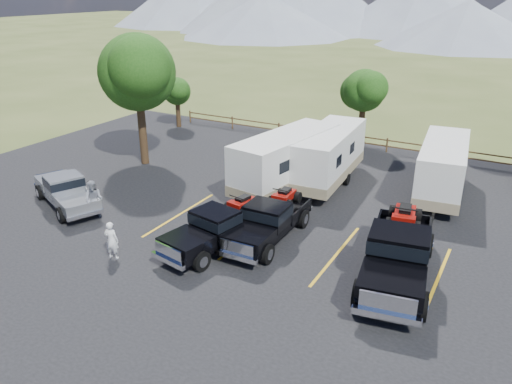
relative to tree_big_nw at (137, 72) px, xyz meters
The scene contains 16 objects.
ground 16.44m from the tree_big_nw, 35.73° to the right, with size 320.00×320.00×0.00m, color #3E4D21.
asphalt_lot 14.99m from the tree_big_nw, 25.65° to the right, with size 44.00×34.00×0.04m, color black.
stall_lines 14.61m from the tree_big_nw, 21.83° to the right, with size 12.12×5.50×0.01m.
tree_big_nw is the anchor object (origin of this frame).
tree_north 14.61m from the tree_big_nw, 43.53° to the left, with size 3.46×3.24×5.25m.
tree_nw_small 9.15m from the tree_big_nw, 113.52° to the left, with size 2.59×2.43×3.85m.
rail_fence 18.06m from the tree_big_nw, 33.08° to the left, with size 36.12×0.12×1.00m.
rig_left 12.84m from the tree_big_nw, 34.02° to the right, with size 2.78×5.85×1.88m.
rig_center 13.39m from the tree_big_nw, 24.02° to the right, with size 2.10×5.70×1.89m.
rig_right 18.53m from the tree_big_nw, 18.01° to the right, with size 3.25×7.12×2.29m.
trailer_left 10.40m from the tree_big_nw, ahead, with size 3.39×8.97×3.10m.
trailer_center 12.09m from the tree_big_nw, 11.30° to the left, with size 2.68×8.73×3.03m.
trailer_right 17.80m from the tree_big_nw, 11.30° to the left, with size 2.88×8.36×2.89m.
pickup_silver 8.54m from the tree_big_nw, 80.99° to the right, with size 5.59×3.69×1.61m.
person_a 12.75m from the tree_big_nw, 55.17° to the right, with size 0.59×0.39×1.61m, color white.
person_b 9.20m from the tree_big_nw, 65.80° to the right, with size 0.89×0.69×1.83m, color gray.
Camera 1 is at (7.88, -13.26, 10.26)m, focal length 35.00 mm.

